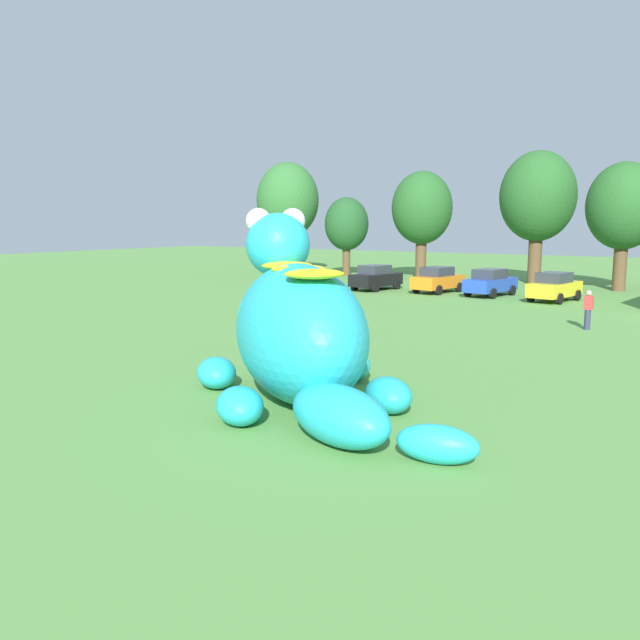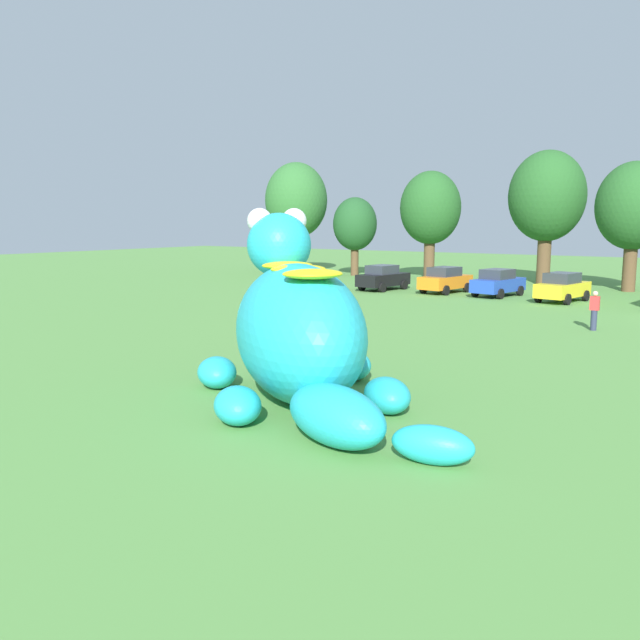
% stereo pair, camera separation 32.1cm
% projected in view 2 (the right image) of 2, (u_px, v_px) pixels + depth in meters
% --- Properties ---
extents(ground_plane, '(160.00, 160.00, 0.00)m').
position_uv_depth(ground_plane, '(293.00, 391.00, 18.03)').
color(ground_plane, '#568E42').
extents(giant_inflatable_creature, '(9.30, 7.22, 5.04)m').
position_uv_depth(giant_inflatable_creature, '(299.00, 330.00, 16.94)').
color(giant_inflatable_creature, '#23B2C6').
rests_on(giant_inflatable_creature, ground).
extents(car_black, '(2.36, 4.30, 1.72)m').
position_uv_depth(car_black, '(383.00, 278.00, 44.59)').
color(car_black, black).
rests_on(car_black, ground).
extents(car_orange, '(2.45, 4.33, 1.72)m').
position_uv_depth(car_orange, '(445.00, 280.00, 42.82)').
color(car_orange, orange).
rests_on(car_orange, ground).
extents(car_blue, '(2.46, 4.33, 1.72)m').
position_uv_depth(car_blue, '(498.00, 283.00, 40.80)').
color(car_blue, '#2347B7').
rests_on(car_blue, ground).
extents(car_yellow, '(2.48, 4.34, 1.72)m').
position_uv_depth(car_yellow, '(563.00, 287.00, 38.00)').
color(car_yellow, yellow).
rests_on(car_yellow, ground).
extents(tree_far_left, '(5.58, 5.58, 9.91)m').
position_uv_depth(tree_far_left, '(296.00, 201.00, 58.49)').
color(tree_far_left, brown).
rests_on(tree_far_left, ground).
extents(tree_left, '(3.80, 3.80, 6.75)m').
position_uv_depth(tree_left, '(355.00, 224.00, 56.33)').
color(tree_left, brown).
rests_on(tree_left, ground).
extents(tree_mid_left, '(4.91, 4.91, 8.72)m').
position_uv_depth(tree_mid_left, '(430.00, 209.00, 52.83)').
color(tree_mid_left, brown).
rests_on(tree_mid_left, ground).
extents(tree_centre_left, '(5.55, 5.55, 9.85)m').
position_uv_depth(tree_centre_left, '(547.00, 197.00, 48.00)').
color(tree_centre_left, brown).
rests_on(tree_centre_left, ground).
extents(tree_centre, '(4.85, 4.85, 8.60)m').
position_uv_depth(tree_centre, '(634.00, 207.00, 43.03)').
color(tree_centre, brown).
rests_on(tree_centre, ground).
extents(spectator_near_inflatable, '(0.38, 0.26, 1.71)m').
position_uv_depth(spectator_near_inflatable, '(259.00, 304.00, 30.49)').
color(spectator_near_inflatable, '#2D334C').
rests_on(spectator_near_inflatable, ground).
extents(spectator_mid_field, '(0.38, 0.26, 1.71)m').
position_uv_depth(spectator_mid_field, '(594.00, 311.00, 27.98)').
color(spectator_mid_field, '#2D334C').
rests_on(spectator_mid_field, ground).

